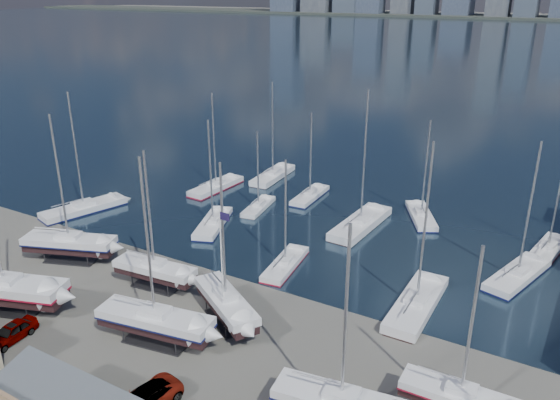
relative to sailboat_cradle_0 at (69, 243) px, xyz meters
The scene contains 24 objects.
ground 21.79m from the sailboat_cradle_0, 10.72° to the right, with size 1400.00×1400.00×0.00m, color #605E59.
water 306.72m from the sailboat_cradle_0, 86.02° to the left, with size 1400.00×600.00×0.40m, color #192E3A.
sailboat_cradle_0 is the anchor object (origin of this frame).
sailboat_cradle_1 10.31m from the sailboat_cradle_0, 73.81° to the right, with size 12.31×6.96×18.94m.
sailboat_cradle_2 12.24m from the sailboat_cradle_0, ahead, with size 8.99×3.23×14.50m.
sailboat_cradle_3 19.77m from the sailboat_cradle_0, 19.69° to the right, with size 10.71×4.55×16.71m.
sailboat_cradle_4 22.13m from the sailboat_cradle_0, ahead, with size 9.33×7.13×15.31m.
sailboat_cradle_6 43.43m from the sailboat_cradle_0, ahead, with size 8.41×2.45×13.73m.
sailboat_moored_0 14.55m from the sailboat_cradle_0, 133.30° to the left, with size 6.29×11.90×17.14m.
sailboat_moored_1 26.80m from the sailboat_cradle_0, 89.21° to the left, with size 3.41×10.39×15.32m.
sailboat_moored_2 35.89m from the sailboat_cradle_0, 81.66° to the left, with size 3.75×10.82×16.05m.
sailboat_moored_3 17.54m from the sailboat_cradle_0, 61.75° to the left, with size 5.98×10.08×14.57m.
sailboat_moored_4 25.43m from the sailboat_cradle_0, 66.40° to the left, with size 3.34×7.87×11.52m.
sailboat_moored_5 33.80m from the sailboat_cradle_0, 64.75° to the left, with size 2.85×8.92×13.18m.
sailboat_moored_6 24.13m from the sailboat_cradle_0, 25.90° to the left, with size 3.51×8.87×12.90m.
sailboat_moored_7 34.88m from the sailboat_cradle_0, 44.80° to the left, with size 4.05×12.37×18.43m.
sailboat_moored_8 43.69m from the sailboat_cradle_0, 45.57° to the left, with size 6.60×9.43×13.88m.
sailboat_moored_9 37.81m from the sailboat_cradle_0, 14.83° to the left, with size 3.26×11.45×17.26m.
sailboat_moored_10 48.58m from the sailboat_cradle_0, 25.02° to the left, with size 5.73×10.86×15.64m.
sailboat_moored_11 54.33m from the sailboat_cradle_0, 31.92° to the left, with size 4.02×9.20×13.30m.
car_a 14.96m from the sailboat_cradle_0, 59.34° to the right, with size 1.87×4.65×1.58m, color gray.
car_b 24.47m from the sailboat_cradle_0, 39.47° to the right, with size 1.52×4.36×1.44m, color gray.
car_c 26.91m from the sailboat_cradle_0, 29.60° to the right, with size 2.66×5.77×1.60m, color gray.
flagpole 23.11m from the sailboat_cradle_0, ahead, with size 1.03×0.12×11.58m.
Camera 1 is at (26.34, -41.50, 28.63)m, focal length 35.00 mm.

